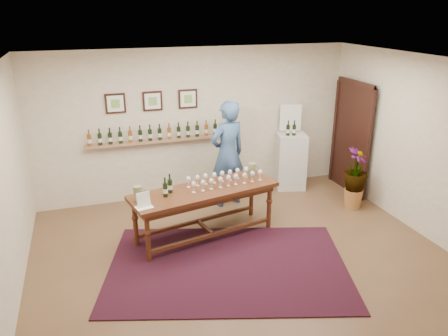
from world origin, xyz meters
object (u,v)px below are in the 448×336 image
object	(u,v)px
tasting_table	(205,196)
person	(228,154)
display_pedestal	(290,161)
potted_plant	(355,178)

from	to	relation	value
tasting_table	person	world-z (taller)	person
tasting_table	display_pedestal	distance (m)	2.64
person	display_pedestal	bearing A→B (deg)	179.28
display_pedestal	potted_plant	world-z (taller)	display_pedestal
display_pedestal	person	world-z (taller)	person
display_pedestal	tasting_table	bearing A→B (deg)	-146.63
tasting_table	display_pedestal	bearing A→B (deg)	21.37
display_pedestal	person	bearing A→B (deg)	-165.16
tasting_table	potted_plant	size ratio (longest dim) A/B	2.47
person	tasting_table	bearing A→B (deg)	39.79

